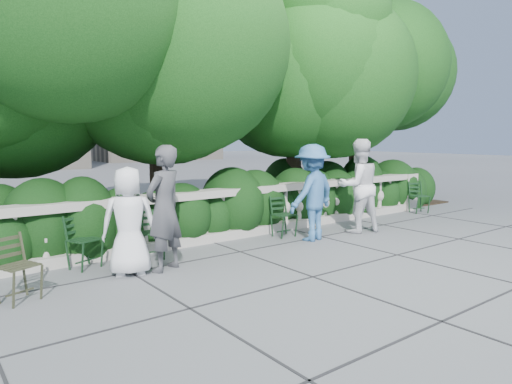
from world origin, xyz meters
TOP-DOWN VIEW (x-y plane):
  - ground at (0.00, 0.00)m, footprint 90.00×90.00m
  - balustrade at (0.00, 1.80)m, footprint 12.00×0.44m
  - shrub_hedge at (0.00, 3.00)m, footprint 15.00×2.60m
  - tree_canopy at (0.69, 3.19)m, footprint 15.04×6.52m
  - chair_b at (-2.91, 1.29)m, footprint 0.59×0.61m
  - chair_c at (-1.97, 1.16)m, footprint 0.50×0.54m
  - chair_e at (0.91, 1.12)m, footprint 0.44×0.48m
  - chair_f at (5.57, 1.14)m, footprint 0.58×0.60m
  - chair_weathered at (-3.98, 0.34)m, footprint 0.59×0.61m
  - person_businessman at (-2.53, 0.71)m, footprint 0.90×0.75m
  - person_woman_grey at (-2.02, 0.61)m, footprint 0.81×0.69m
  - person_casual_man at (2.46, 0.69)m, footprint 1.13×0.99m
  - person_older_blue at (1.15, 0.72)m, footprint 1.31×0.90m

SIDE VIEW (x-z plane):
  - ground at x=0.00m, z-range 0.00..0.00m
  - shrub_hedge at x=0.00m, z-range -0.85..0.85m
  - chair_b at x=-2.91m, z-range -0.42..0.42m
  - chair_c at x=-1.97m, z-range -0.42..0.42m
  - chair_e at x=0.91m, z-range -0.42..0.42m
  - chair_f at x=5.57m, z-range -0.42..0.42m
  - chair_weathered at x=-3.98m, z-range -0.42..0.42m
  - balustrade at x=0.00m, z-range -0.01..0.99m
  - person_businessman at x=-2.53m, z-range 0.00..1.58m
  - person_older_blue at x=1.15m, z-range 0.00..1.86m
  - person_woman_grey at x=-2.02m, z-range 0.00..1.89m
  - person_casual_man at x=2.46m, z-range 0.00..1.96m
  - tree_canopy at x=0.69m, z-range 0.57..7.35m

